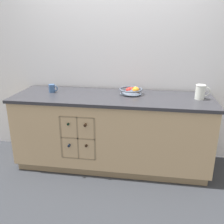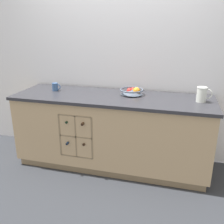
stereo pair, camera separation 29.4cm
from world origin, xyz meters
name	(u,v)px [view 2 (the right image)]	position (x,y,z in m)	size (l,w,h in m)	color
ground_plane	(112,163)	(0.00, 0.00, 0.00)	(14.00, 14.00, 0.00)	#2D3035
back_wall	(120,57)	(0.00, 0.41, 1.27)	(4.66, 0.06, 2.55)	white
kitchen_island	(112,131)	(0.00, 0.00, 0.45)	(2.30, 0.74, 0.88)	#8B7354
fruit_bowl	(132,91)	(0.21, 0.12, 0.93)	(0.28, 0.28, 0.09)	#4C5666
white_pitcher	(202,94)	(0.98, 0.03, 0.97)	(0.16, 0.11, 0.16)	silver
ceramic_mug	(55,87)	(-0.75, 0.06, 0.93)	(0.11, 0.07, 0.10)	#385684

